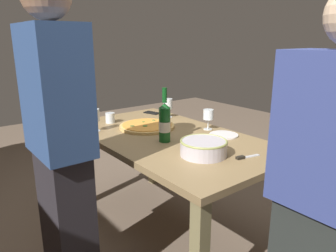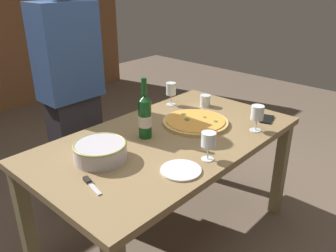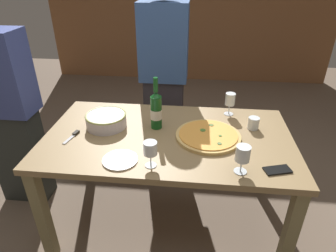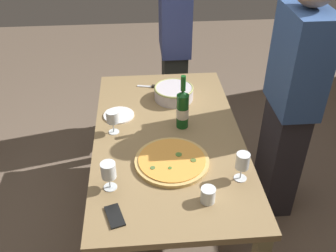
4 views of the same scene
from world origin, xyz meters
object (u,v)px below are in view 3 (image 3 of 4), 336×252
wine_glass_by_bottle (243,155)px  side_plate (120,160)px  wine_glass_near_pizza (230,100)px  dining_table (168,147)px  pizza (208,136)px  wine_bottle (156,110)px  person_guest_left (164,76)px  cup_amber (253,123)px  person_host (7,110)px  pizza_knife (73,135)px  serving_bowl (106,120)px  wine_glass_far_left (150,150)px  cell_phone (277,170)px

wine_glass_by_bottle → side_plate: (-0.67, 0.03, -0.10)m
wine_glass_near_pizza → dining_table: bearing=-139.9°
pizza → wine_bottle: bearing=163.7°
pizza → person_guest_left: bearing=115.5°
dining_table → cup_amber: cup_amber is taller
wine_bottle → cup_amber: bearing=4.6°
pizza → wine_glass_near_pizza: (0.16, 0.35, 0.10)m
dining_table → person_host: bearing=172.6°
wine_glass_near_pizza → person_guest_left: person_guest_left is taller
pizza → person_guest_left: (-0.38, 0.80, 0.11)m
pizza → wine_glass_near_pizza: 0.40m
cup_amber → pizza_knife: 1.19m
serving_bowl → cup_amber: size_ratio=3.37×
serving_bowl → person_host: size_ratio=0.17×
wine_glass_far_left → pizza_knife: bearing=155.0°
pizza → serving_bowl: 0.69m
wine_bottle → side_plate: (-0.15, -0.40, -0.13)m
pizza → wine_glass_far_left: (-0.32, -0.33, 0.09)m
wine_bottle → wine_glass_by_bottle: 0.67m
wine_glass_by_bottle → cup_amber: size_ratio=1.97×
cup_amber → pizza_knife: (-1.17, -0.23, -0.03)m
serving_bowl → cup_amber: serving_bowl is taller
serving_bowl → wine_glass_near_pizza: size_ratio=1.66×
dining_table → side_plate: 0.40m
wine_bottle → pizza: bearing=-16.3°
wine_glass_near_pizza → wine_glass_far_left: 0.83m
pizza → person_guest_left: 0.89m
pizza_knife → person_host: (-0.58, 0.23, 0.04)m
wine_glass_near_pizza → pizza_knife: wine_glass_near_pizza is taller
pizza_knife → person_guest_left: person_guest_left is taller
wine_glass_far_left → cup_amber: (0.62, 0.48, -0.07)m
person_host → person_guest_left: size_ratio=0.93×
wine_glass_far_left → cell_phone: size_ratio=1.05×
wine_bottle → wine_glass_far_left: size_ratio=2.35×
person_host → wine_bottle: bearing=4.4°
wine_glass_by_bottle → person_guest_left: size_ratio=0.09×
wine_glass_near_pizza → wine_glass_by_bottle: (0.01, -0.68, -0.00)m
dining_table → wine_glass_near_pizza: (0.41, 0.35, 0.20)m
serving_bowl → wine_glass_far_left: 0.55m
wine_bottle → person_guest_left: person_guest_left is taller
wine_glass_by_bottle → pizza: bearing=116.8°
pizza → wine_glass_far_left: size_ratio=2.75×
serving_bowl → wine_glass_by_bottle: wine_glass_by_bottle is taller
cup_amber → side_plate: 0.92m
pizza → person_host: (-1.45, 0.16, 0.03)m
dining_table → wine_glass_far_left: bearing=-100.3°
wine_bottle → dining_table: bearing=-47.6°
side_plate → cup_amber: bearing=29.5°
dining_table → serving_bowl: 0.46m
wine_glass_by_bottle → wine_glass_near_pizza: bearing=90.9°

